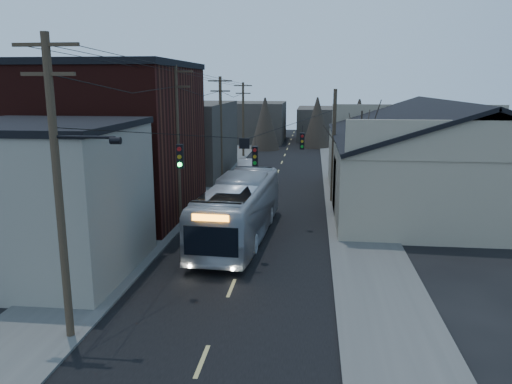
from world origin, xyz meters
TOP-DOWN VIEW (x-y plane):
  - road_surface at (0.00, 30.00)m, footprint 9.00×110.00m
  - sidewalk_left at (-6.50, 30.00)m, footprint 4.00×110.00m
  - sidewalk_right at (6.50, 30.00)m, footprint 4.00×110.00m
  - building_clapboard at (-9.00, 9.00)m, footprint 8.00×8.00m
  - building_brick at (-10.00, 20.00)m, footprint 10.00×12.00m
  - building_left_far at (-9.50, 36.00)m, footprint 9.00×14.00m
  - warehouse at (13.00, 25.00)m, footprint 16.16×20.60m
  - building_far_left at (-6.00, 65.00)m, footprint 10.00×12.00m
  - building_far_right at (7.00, 70.00)m, footprint 12.00×14.00m
  - bare_tree at (6.50, 20.00)m, footprint 0.40×0.40m
  - utility_lines at (-3.11, 24.14)m, footprint 11.24×45.28m
  - bus at (-0.72, 15.22)m, footprint 3.73×12.87m
  - parked_car at (-3.00, 35.81)m, footprint 1.73×4.69m

SIDE VIEW (x-z plane):
  - road_surface at x=0.00m, z-range 0.00..0.02m
  - sidewalk_left at x=-6.50m, z-range 0.00..0.12m
  - sidewalk_right at x=6.50m, z-range 0.00..0.12m
  - parked_car at x=-3.00m, z-range 0.00..1.53m
  - bus at x=-0.72m, z-range 0.00..3.54m
  - building_far_right at x=7.00m, z-range 0.00..5.00m
  - warehouse at x=13.00m, z-range -1.17..6.56m
  - building_far_left at x=-6.00m, z-range 0.00..6.00m
  - building_clapboard at x=-9.00m, z-range 0.00..7.00m
  - building_left_far at x=-9.50m, z-range 0.00..7.00m
  - bare_tree at x=6.50m, z-range 0.00..7.20m
  - utility_lines at x=-3.11m, z-range -0.30..10.20m
  - building_brick at x=-10.00m, z-range 0.00..10.00m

